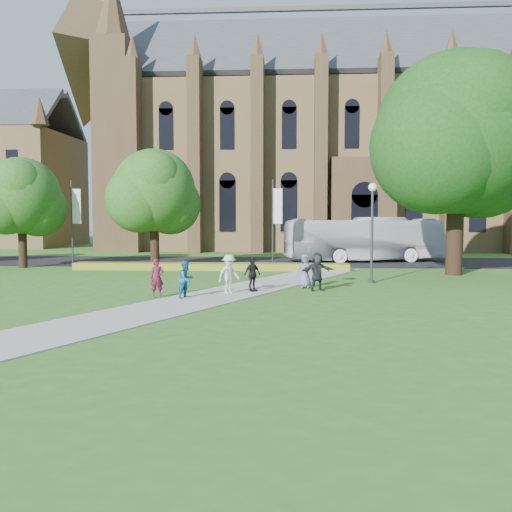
# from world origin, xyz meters

# --- Properties ---
(ground) EXTENTS (160.00, 160.00, 0.00)m
(ground) POSITION_xyz_m (0.00, 0.00, 0.00)
(ground) COLOR #34681F
(ground) RESTS_ON ground
(road) EXTENTS (160.00, 10.00, 0.02)m
(road) POSITION_xyz_m (0.00, 20.00, 0.01)
(road) COLOR black
(road) RESTS_ON ground
(footpath) EXTENTS (15.58, 28.54, 0.04)m
(footpath) POSITION_xyz_m (0.00, 1.00, 0.02)
(footpath) COLOR #B2B2A8
(footpath) RESTS_ON ground
(flower_hedge) EXTENTS (18.00, 1.40, 0.45)m
(flower_hedge) POSITION_xyz_m (-2.00, 13.20, 0.23)
(flower_hedge) COLOR #A88F21
(flower_hedge) RESTS_ON ground
(cathedral) EXTENTS (52.60, 18.25, 28.00)m
(cathedral) POSITION_xyz_m (10.00, 39.73, 12.98)
(cathedral) COLOR brown
(cathedral) RESTS_ON ground
(streetlamp) EXTENTS (0.44, 0.44, 5.24)m
(streetlamp) POSITION_xyz_m (7.50, 6.50, 3.30)
(streetlamp) COLOR #38383D
(streetlamp) RESTS_ON ground
(large_tree) EXTENTS (9.60, 9.60, 13.20)m
(large_tree) POSITION_xyz_m (13.00, 11.00, 8.37)
(large_tree) COLOR #332114
(large_tree) RESTS_ON ground
(street_tree_0) EXTENTS (5.20, 5.20, 7.50)m
(street_tree_0) POSITION_xyz_m (-15.00, 14.00, 4.87)
(street_tree_0) COLOR #332114
(street_tree_0) RESTS_ON ground
(street_tree_1) EXTENTS (5.60, 5.60, 8.05)m
(street_tree_1) POSITION_xyz_m (-6.00, 14.50, 5.22)
(street_tree_1) COLOR #332114
(street_tree_1) RESTS_ON ground
(banner_pole_0) EXTENTS (0.70, 0.10, 6.00)m
(banner_pole_0) POSITION_xyz_m (2.11, 15.20, 3.39)
(banner_pole_0) COLOR #38383D
(banner_pole_0) RESTS_ON ground
(banner_pole_1) EXTENTS (0.70, 0.10, 6.00)m
(banner_pole_1) POSITION_xyz_m (-11.89, 15.20, 3.39)
(banner_pole_1) COLOR #38383D
(banner_pole_1) RESTS_ON ground
(tour_coach) EXTENTS (12.62, 5.71, 3.42)m
(tour_coach) POSITION_xyz_m (8.87, 20.49, 1.73)
(tour_coach) COLOR silver
(tour_coach) RESTS_ON road
(pedestrian_0) EXTENTS (0.69, 0.56, 1.63)m
(pedestrian_0) POSITION_xyz_m (-2.49, 0.46, 0.85)
(pedestrian_0) COLOR maroon
(pedestrian_0) RESTS_ON footpath
(pedestrian_1) EXTENTS (0.92, 0.97, 1.59)m
(pedestrian_1) POSITION_xyz_m (-1.17, 0.17, 0.83)
(pedestrian_1) COLOR #1C6090
(pedestrian_1) RESTS_ON footpath
(pedestrian_2) EXTENTS (1.27, 1.24, 1.75)m
(pedestrian_2) POSITION_xyz_m (0.50, 1.63, 0.91)
(pedestrian_2) COLOR silver
(pedestrian_2) RESTS_ON footpath
(pedestrian_3) EXTENTS (0.93, 0.93, 1.58)m
(pedestrian_3) POSITION_xyz_m (1.49, 2.45, 0.83)
(pedestrian_3) COLOR black
(pedestrian_3) RESTS_ON footpath
(pedestrian_4) EXTENTS (0.80, 0.53, 1.62)m
(pedestrian_4) POSITION_xyz_m (3.95, 4.06, 0.85)
(pedestrian_4) COLOR slate
(pedestrian_4) RESTS_ON footpath
(pedestrian_5) EXTENTS (1.73, 1.12, 1.78)m
(pedestrian_5) POSITION_xyz_m (4.50, 3.03, 0.93)
(pedestrian_5) COLOR #25262C
(pedestrian_5) RESTS_ON footpath
(parasol) EXTENTS (1.03, 1.03, 0.69)m
(parasol) POSITION_xyz_m (4.13, 4.16, 2.00)
(parasol) COLOR #CD91A9
(parasol) RESTS_ON pedestrian_4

